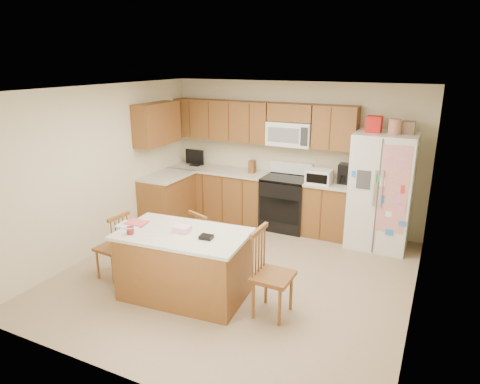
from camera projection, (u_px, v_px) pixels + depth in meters
The scene contains 9 objects.
ground at pixel (237, 275), 5.91m from camera, with size 4.50×4.50×0.00m, color #8E725B.
room_shell at pixel (236, 174), 5.48m from camera, with size 4.60×4.60×2.52m.
cabinetry at pixel (231, 173), 7.58m from camera, with size 3.36×1.56×2.15m.
stove at pixel (286, 202), 7.43m from camera, with size 0.76×0.65×1.13m.
refrigerator at pixel (381, 190), 6.59m from camera, with size 0.90×0.79×2.04m.
island at pixel (184, 264), 5.26m from camera, with size 1.69×1.04×0.95m.
windsor_chair_left at pixel (114, 247), 5.74m from camera, with size 0.40×0.42×0.92m.
windsor_chair_back at pixel (206, 243), 5.89m from camera, with size 0.49×0.48×0.89m.
windsor_chair_right at pixel (271, 275), 4.87m from camera, with size 0.43×0.46×1.04m.
Camera 1 is at (2.35, -4.75, 2.85)m, focal length 32.00 mm.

